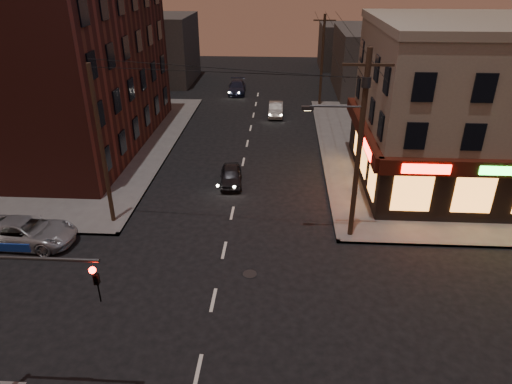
# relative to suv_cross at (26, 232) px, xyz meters

# --- Properties ---
(ground) EXTENTS (120.00, 120.00, 0.00)m
(ground) POSITION_rel_suv_cross_xyz_m (10.62, -4.00, -0.73)
(ground) COLOR black
(ground) RESTS_ON ground
(sidewalk_ne) EXTENTS (24.00, 28.00, 0.15)m
(sidewalk_ne) POSITION_rel_suv_cross_xyz_m (28.62, 15.00, -0.66)
(sidewalk_ne) COLOR #514F4C
(sidewalk_ne) RESTS_ON ground
(sidewalk_nw) EXTENTS (24.00, 28.00, 0.15)m
(sidewalk_nw) POSITION_rel_suv_cross_xyz_m (-7.38, 15.00, -0.66)
(sidewalk_nw) COLOR #514F4C
(sidewalk_nw) RESTS_ON ground
(pizza_building) EXTENTS (15.85, 12.85, 10.50)m
(pizza_building) POSITION_rel_suv_cross_xyz_m (26.55, 9.43, 4.61)
(pizza_building) COLOR gray
(pizza_building) RESTS_ON sidewalk_ne
(brick_apartment) EXTENTS (12.00, 20.00, 13.00)m
(brick_apartment) POSITION_rel_suv_cross_xyz_m (-3.88, 15.00, 5.92)
(brick_apartment) COLOR #4B1D18
(brick_apartment) RESTS_ON sidewalk_nw
(bg_building_ne_a) EXTENTS (10.00, 12.00, 7.00)m
(bg_building_ne_a) POSITION_rel_suv_cross_xyz_m (24.62, 34.00, 2.77)
(bg_building_ne_a) COLOR #3F3D3A
(bg_building_ne_a) RESTS_ON ground
(bg_building_nw) EXTENTS (9.00, 10.00, 8.00)m
(bg_building_nw) POSITION_rel_suv_cross_xyz_m (-2.38, 38.00, 3.27)
(bg_building_nw) COLOR #3F3D3A
(bg_building_nw) RESTS_ON ground
(bg_building_ne_b) EXTENTS (8.00, 8.00, 6.00)m
(bg_building_ne_b) POSITION_rel_suv_cross_xyz_m (22.62, 48.00, 2.27)
(bg_building_ne_b) COLOR #3F3D3A
(bg_building_ne_b) RESTS_ON ground
(utility_pole_main) EXTENTS (4.20, 0.44, 10.00)m
(utility_pole_main) POSITION_rel_suv_cross_xyz_m (17.30, 1.80, 5.03)
(utility_pole_main) COLOR #382619
(utility_pole_main) RESTS_ON sidewalk_ne
(utility_pole_far) EXTENTS (0.26, 0.26, 9.00)m
(utility_pole_far) POSITION_rel_suv_cross_xyz_m (17.42, 28.00, 3.92)
(utility_pole_far) COLOR #382619
(utility_pole_far) RESTS_ON sidewalk_ne
(utility_pole_west) EXTENTS (0.24, 0.24, 9.00)m
(utility_pole_west) POSITION_rel_suv_cross_xyz_m (3.82, 2.50, 3.92)
(utility_pole_west) COLOR #382619
(utility_pole_west) RESTS_ON sidewalk_nw
(traffic_signal) EXTENTS (4.49, 0.32, 6.47)m
(traffic_signal) POSITION_rel_suv_cross_xyz_m (5.05, -9.60, 3.43)
(traffic_signal) COLOR #333538
(traffic_signal) RESTS_ON ground
(suv_cross) EXTENTS (5.38, 2.68, 1.46)m
(suv_cross) POSITION_rel_suv_cross_xyz_m (0.00, 0.00, 0.00)
(suv_cross) COLOR #919499
(suv_cross) RESTS_ON ground
(sedan_near) EXTENTS (1.76, 3.68, 1.21)m
(sedan_near) POSITION_rel_suv_cross_xyz_m (10.12, 8.09, -0.12)
(sedan_near) COLOR black
(sedan_near) RESTS_ON ground
(sedan_mid) EXTENTS (1.38, 3.93, 1.29)m
(sedan_mid) POSITION_rel_suv_cross_xyz_m (12.85, 24.02, -0.08)
(sedan_mid) COLOR gray
(sedan_mid) RESTS_ON ground
(sedan_far) EXTENTS (2.15, 4.83, 1.38)m
(sedan_far) POSITION_rel_suv_cross_xyz_m (8.14, 32.53, -0.04)
(sedan_far) COLOR #181D31
(sedan_far) RESTS_ON ground
(fire_hydrant) EXTENTS (0.33, 0.33, 0.72)m
(fire_hydrant) POSITION_rel_suv_cross_xyz_m (18.42, 7.56, -0.19)
(fire_hydrant) COLOR maroon
(fire_hydrant) RESTS_ON sidewalk_ne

